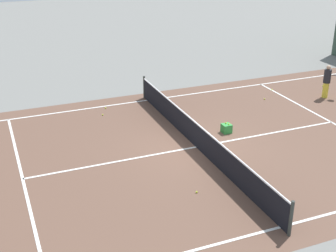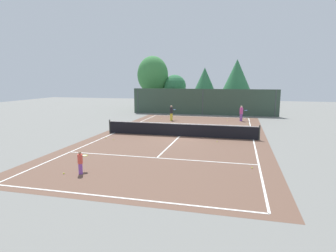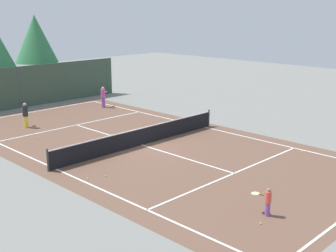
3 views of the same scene
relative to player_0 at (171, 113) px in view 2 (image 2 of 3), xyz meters
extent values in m
plane|color=slate|center=(2.62, -8.21, -0.84)|extent=(80.00, 80.00, 0.00)
cube|color=brown|center=(2.62, -8.21, -0.83)|extent=(13.00, 25.00, 0.00)
cube|color=white|center=(-2.88, -8.21, -0.83)|extent=(0.10, 24.00, 0.01)
cube|color=white|center=(8.12, -8.21, -0.83)|extent=(0.10, 24.00, 0.01)
cube|color=white|center=(2.62, -20.21, -0.83)|extent=(11.00, 0.10, 0.01)
cube|color=white|center=(2.62, 3.79, -0.83)|extent=(11.00, 0.10, 0.01)
cube|color=white|center=(2.62, -14.61, -0.83)|extent=(11.00, 0.10, 0.01)
cube|color=white|center=(2.62, -1.81, -0.83)|extent=(11.00, 0.10, 0.01)
cube|color=white|center=(2.62, -8.21, -0.83)|extent=(0.10, 12.80, 0.01)
cylinder|color=#333833|center=(-3.28, -8.21, -0.29)|extent=(0.10, 0.10, 1.10)
cylinder|color=#333833|center=(8.52, -8.21, -0.29)|extent=(0.10, 0.10, 1.10)
cube|color=black|center=(2.62, -8.21, -0.36)|extent=(11.80, 0.03, 0.95)
cube|color=white|center=(2.62, -8.21, 0.14)|extent=(11.80, 0.04, 0.05)
cube|color=#384C3D|center=(2.62, 5.79, 0.76)|extent=(18.00, 0.06, 3.20)
cylinder|color=#3F4447|center=(-5.88, 5.79, 0.76)|extent=(0.12, 0.12, 3.20)
cylinder|color=#3F4447|center=(2.62, 5.79, 0.76)|extent=(0.12, 0.12, 3.20)
cylinder|color=#3F4447|center=(11.12, 5.79, 0.76)|extent=(0.12, 0.12, 3.20)
cylinder|color=brown|center=(-1.92, 10.13, 0.27)|extent=(0.35, 0.35, 2.21)
sphere|color=#337547|center=(-1.92, 10.13, 2.57)|extent=(3.18, 3.18, 3.18)
cylinder|color=brown|center=(-4.99, 9.58, 0.67)|extent=(0.38, 0.38, 3.01)
ellipsoid|color=#3D8442|center=(-4.99, 9.58, 4.13)|extent=(4.35, 3.89, 5.23)
cylinder|color=brown|center=(6.57, 9.80, 0.61)|extent=(0.48, 0.48, 2.88)
cone|color=#337547|center=(6.57, 9.80, 4.10)|extent=(3.69, 3.69, 4.10)
cylinder|color=brown|center=(2.47, 8.55, 0.45)|extent=(0.33, 0.33, 2.57)
cone|color=#337547|center=(2.47, 8.55, 3.39)|extent=(2.98, 2.98, 3.31)
cylinder|color=yellow|center=(-0.01, -0.01, -0.46)|extent=(0.28, 0.28, 0.75)
cylinder|color=#232328|center=(-0.01, -0.01, 0.25)|extent=(0.35, 0.35, 0.66)
sphere|color=tan|center=(-0.01, -0.01, 0.68)|extent=(0.20, 0.20, 0.20)
cylinder|color=black|center=(0.11, 0.29, 0.28)|extent=(0.10, 0.20, 0.03)
torus|color=blue|center=(0.20, 0.52, 0.28)|extent=(0.43, 0.43, 0.03)
cylinder|color=silver|center=(0.20, 0.52, 0.28)|extent=(0.36, 0.36, 0.00)
cylinder|color=purple|center=(-0.08, -18.10, -0.58)|extent=(0.19, 0.19, 0.51)
cylinder|color=#E54C3F|center=(-0.08, -18.10, -0.11)|extent=(0.23, 0.23, 0.44)
sphere|color=#A37556|center=(-0.08, -18.10, 0.18)|extent=(0.14, 0.14, 0.14)
cylinder|color=black|center=(-0.12, -17.84, -0.08)|extent=(0.06, 0.20, 0.03)
torus|color=yellow|center=(-0.16, -17.59, -0.08)|extent=(0.38, 0.38, 0.03)
cylinder|color=silver|center=(-0.16, -17.59, -0.08)|extent=(0.32, 0.32, 0.00)
cylinder|color=purple|center=(7.26, 1.33, -0.46)|extent=(0.28, 0.28, 0.76)
cylinder|color=#D14799|center=(7.26, 1.33, 0.25)|extent=(0.35, 0.35, 0.66)
sphere|color=beige|center=(7.26, 1.33, 0.69)|extent=(0.20, 0.20, 0.20)
cylinder|color=black|center=(7.52, 1.52, 0.29)|extent=(0.18, 0.14, 0.03)
torus|color=blue|center=(7.72, 1.67, 0.29)|extent=(0.46, 0.46, 0.03)
cylinder|color=silver|center=(7.72, 1.67, 0.29)|extent=(0.39, 0.39, 0.00)
cube|color=green|center=(1.85, -6.49, -0.66)|extent=(0.36, 0.37, 0.36)
sphere|color=#CCE533|center=(1.78, -6.49, -0.44)|extent=(0.07, 0.07, 0.07)
sphere|color=#CCE533|center=(1.93, -6.44, -0.44)|extent=(0.07, 0.07, 0.07)
sphere|color=#CCE533|center=(-1.82, -10.69, -0.80)|extent=(0.07, 0.07, 0.07)
sphere|color=#CCE533|center=(-1.87, -1.80, -0.80)|extent=(0.07, 0.07, 0.07)
sphere|color=#CCE533|center=(-0.84, -2.92, -0.80)|extent=(0.07, 0.07, 0.07)
sphere|color=#CCE533|center=(-0.84, -18.31, -0.80)|extent=(0.07, 0.07, 0.07)
sphere|color=#CCE533|center=(2.22, -7.71, -0.80)|extent=(0.07, 0.07, 0.07)
sphere|color=#CCE533|center=(5.59, -9.60, -0.80)|extent=(0.07, 0.07, 0.07)
sphere|color=#CCE533|center=(7.75, -15.27, -0.80)|extent=(0.07, 0.07, 0.07)
sphere|color=#CCE533|center=(-2.58, -10.35, -0.80)|extent=(0.07, 0.07, 0.07)
sphere|color=#CCE533|center=(-1.37, 1.00, -0.80)|extent=(0.07, 0.07, 0.07)
sphere|color=#CCE533|center=(5.85, 1.02, -0.80)|extent=(0.07, 0.07, 0.07)
sphere|color=#CCE533|center=(7.90, -0.88, -0.80)|extent=(0.07, 0.07, 0.07)
camera|label=1|loc=(16.91, -15.20, 6.99)|focal=49.65mm
camera|label=2|loc=(7.00, -29.59, 3.57)|focal=30.60mm
camera|label=3|loc=(-13.38, -26.06, 6.52)|focal=47.60mm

